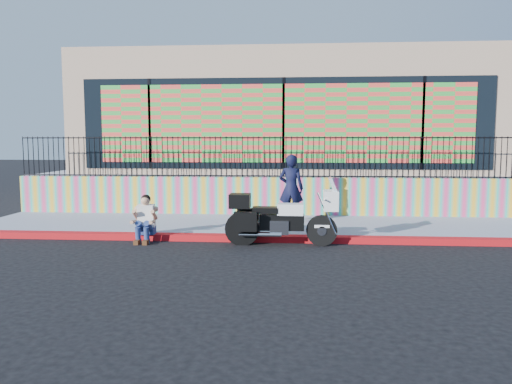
# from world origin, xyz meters

# --- Properties ---
(ground) EXTENTS (90.00, 90.00, 0.00)m
(ground) POSITION_xyz_m (0.00, 0.00, 0.00)
(ground) COLOR black
(ground) RESTS_ON ground
(red_curb) EXTENTS (16.00, 0.30, 0.15)m
(red_curb) POSITION_xyz_m (0.00, 0.00, 0.07)
(red_curb) COLOR #A20B19
(red_curb) RESTS_ON ground
(sidewalk) EXTENTS (16.00, 3.00, 0.15)m
(sidewalk) POSITION_xyz_m (0.00, 1.65, 0.07)
(sidewalk) COLOR gray
(sidewalk) RESTS_ON ground
(mural_wall) EXTENTS (16.00, 0.20, 1.10)m
(mural_wall) POSITION_xyz_m (0.00, 3.25, 0.70)
(mural_wall) COLOR #EF3F7C
(mural_wall) RESTS_ON sidewalk
(metal_fence) EXTENTS (15.80, 0.04, 1.20)m
(metal_fence) POSITION_xyz_m (0.00, 3.25, 1.85)
(metal_fence) COLOR black
(metal_fence) RESTS_ON mural_wall
(elevated_platform) EXTENTS (16.00, 10.00, 1.25)m
(elevated_platform) POSITION_xyz_m (0.00, 8.35, 0.62)
(elevated_platform) COLOR gray
(elevated_platform) RESTS_ON ground
(storefront_building) EXTENTS (14.00, 8.06, 4.00)m
(storefront_building) POSITION_xyz_m (0.00, 8.13, 3.25)
(storefront_building) COLOR tan
(storefront_building) RESTS_ON elevated_platform
(police_motorcycle) EXTENTS (2.46, 0.81, 1.53)m
(police_motorcycle) POSITION_xyz_m (0.04, -0.36, 0.64)
(police_motorcycle) COLOR black
(police_motorcycle) RESTS_ON ground
(police_officer) EXTENTS (0.73, 0.54, 1.82)m
(police_officer) POSITION_xyz_m (0.27, 1.96, 1.06)
(police_officer) COLOR black
(police_officer) RESTS_ON sidewalk
(seated_man) EXTENTS (0.54, 0.71, 1.06)m
(seated_man) POSITION_xyz_m (-3.08, -0.26, 0.45)
(seated_man) COLOR navy
(seated_man) RESTS_ON ground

